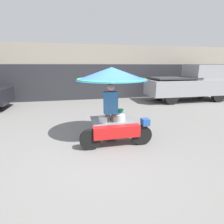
{
  "coord_description": "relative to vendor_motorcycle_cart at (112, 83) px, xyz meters",
  "views": [
    {
      "loc": [
        -0.72,
        -4.06,
        2.17
      ],
      "look_at": [
        0.35,
        0.81,
        0.83
      ],
      "focal_mm": 28.0,
      "sensor_mm": 36.0,
      "label": 1
    }
  ],
  "objects": [
    {
      "name": "ground_plane",
      "position": [
        -0.36,
        -0.8,
        -1.69
      ],
      "size": [
        36.0,
        36.0,
        0.0
      ],
      "primitive_type": "plane",
      "color": "slate"
    },
    {
      "name": "shopfront_building",
      "position": [
        -0.36,
        7.51,
        0.01
      ],
      "size": [
        28.0,
        2.06,
        3.43
      ],
      "color": "gray",
      "rests_on": "ground"
    },
    {
      "name": "vendor_motorcycle_cart",
      "position": [
        0.0,
        0.0,
        0.0
      ],
      "size": [
        2.02,
        2.02,
        2.12
      ],
      "color": "black",
      "rests_on": "ground"
    },
    {
      "name": "vendor_person",
      "position": [
        -0.08,
        -0.16,
        -0.74
      ],
      "size": [
        0.38,
        0.23,
        1.69
      ],
      "color": "#4C473D",
      "rests_on": "ground"
    },
    {
      "name": "pickup_truck",
      "position": [
        6.03,
        4.7,
        -0.64
      ],
      "size": [
        5.23,
        1.77,
        2.2
      ],
      "color": "black",
      "rests_on": "ground"
    }
  ]
}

